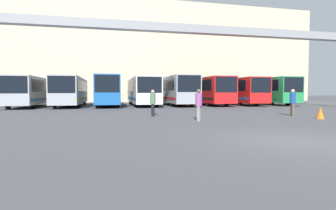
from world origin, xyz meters
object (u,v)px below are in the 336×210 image
pedestrian_near_center (199,104)px  traffic_cone (320,113)px  bus_slot_6 (234,90)px  bus_slot_2 (108,89)px  bus_slot_5 (207,90)px  bus_slot_0 (30,90)px  pedestrian_mid_right (153,102)px  bus_slot_4 (174,89)px  pedestrian_mid_left (293,102)px  bus_slot_7 (265,90)px  bus_slot_1 (71,90)px  bus_slot_3 (142,90)px

pedestrian_near_center → traffic_cone: bearing=118.6°
bus_slot_6 → traffic_cone: size_ratio=18.13×
bus_slot_2 → bus_slot_6: 15.60m
bus_slot_5 → bus_slot_6: size_ratio=0.86×
bus_slot_0 → bus_slot_5: bus_slot_5 is taller
pedestrian_mid_right → bus_slot_5: bearing=-18.3°
pedestrian_mid_right → traffic_cone: bearing=-96.7°
bus_slot_4 → traffic_cone: (4.15, -17.87, -1.56)m
bus_slot_0 → pedestrian_mid_left: bus_slot_0 is taller
bus_slot_6 → pedestrian_near_center: bus_slot_6 is taller
bus_slot_0 → bus_slot_7: 27.30m
pedestrian_mid_left → traffic_cone: (0.35, -1.90, -0.57)m
bus_slot_6 → pedestrian_mid_right: (-12.74, -14.23, -0.93)m
pedestrian_mid_right → bus_slot_6: bearing=-26.7°
bus_slot_1 → bus_slot_5: 15.61m
bus_slot_6 → bus_slot_7: size_ratio=1.12×
bus_slot_5 → pedestrian_near_center: size_ratio=6.20×
bus_slot_3 → pedestrian_near_center: (0.87, -17.26, -0.89)m
pedestrian_near_center → bus_slot_3: bearing=-145.2°
bus_slot_3 → pedestrian_mid_left: bus_slot_3 is taller
pedestrian_mid_right → traffic_cone: pedestrian_mid_right is taller
bus_slot_3 → pedestrian_mid_right: size_ratio=7.03×
bus_slot_0 → bus_slot_1: bearing=10.6°
bus_slot_2 → traffic_cone: bearing=-56.4°
bus_slot_5 → bus_slot_2: bearing=175.4°
bus_slot_3 → bus_slot_4: size_ratio=0.97×
bus_slot_0 → bus_slot_2: (7.80, 1.10, 0.11)m
bus_slot_6 → pedestrian_mid_right: bearing=-131.8°
bus_slot_4 → pedestrian_near_center: bus_slot_4 is taller
bus_slot_1 → pedestrian_mid_left: 22.09m
bus_slot_2 → bus_slot_4: bus_slot_4 is taller
bus_slot_1 → bus_slot_3: bus_slot_3 is taller
bus_slot_5 → pedestrian_near_center: (-6.93, -16.61, -0.94)m
pedestrian_mid_right → bus_slot_3: bearing=10.9°
pedestrian_near_center → bus_slot_7: bearing=170.7°
bus_slot_4 → bus_slot_6: bus_slot_4 is taller
bus_slot_7 → traffic_cone: size_ratio=16.20×
bus_slot_3 → bus_slot_0: bearing=-176.1°
bus_slot_1 → bus_slot_7: bearing=-0.9°
bus_slot_3 → bus_slot_5: bearing=-4.7°
pedestrian_mid_right → bus_slot_2: bearing=26.5°
bus_slot_4 → pedestrian_mid_right: 15.09m
bus_slot_1 → bus_slot_2: (3.90, 0.37, 0.08)m
pedestrian_near_center → pedestrian_mid_left: 6.99m
bus_slot_3 → bus_slot_7: (15.60, -0.45, 0.08)m
bus_slot_5 → bus_slot_7: (7.80, 0.20, 0.03)m
bus_slot_0 → bus_slot_2: 7.88m
bus_slot_5 → bus_slot_6: 3.99m
bus_slot_2 → bus_slot_6: bearing=-0.4°
bus_slot_2 → bus_slot_5: bearing=-4.6°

